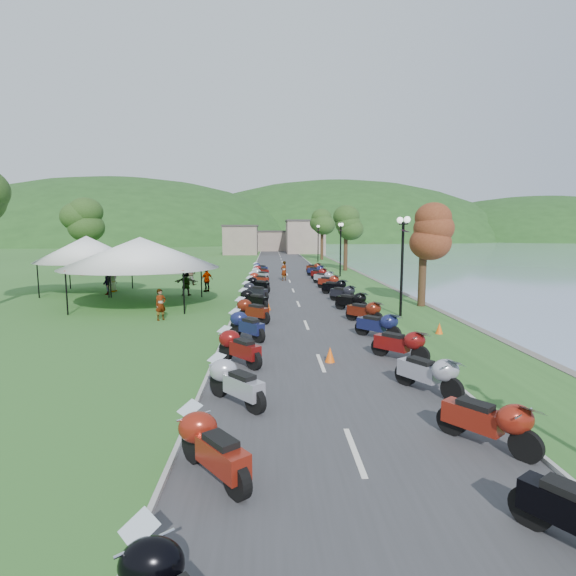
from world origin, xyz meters
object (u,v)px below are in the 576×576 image
object	(u,v)px
pedestrian_c	(107,295)
pedestrian_a	(161,320)
vendor_tent_main	(141,271)
pedestrian_b	(191,285)

from	to	relation	value
pedestrian_c	pedestrian_a	bearing A→B (deg)	1.04
vendor_tent_main	pedestrian_c	bearing A→B (deg)	129.82
pedestrian_a	pedestrian_c	distance (m)	10.71
vendor_tent_main	pedestrian_b	distance (m)	10.00
pedestrian_a	pedestrian_b	distance (m)	14.38
pedestrian_a	pedestrian_b	xyz separation A→B (m)	(-1.02, 14.35, 0.00)
pedestrian_b	pedestrian_c	bearing A→B (deg)	71.33
vendor_tent_main	pedestrian_c	distance (m)	6.02
pedestrian_a	vendor_tent_main	bearing A→B (deg)	70.13
vendor_tent_main	pedestrian_a	world-z (taller)	vendor_tent_main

